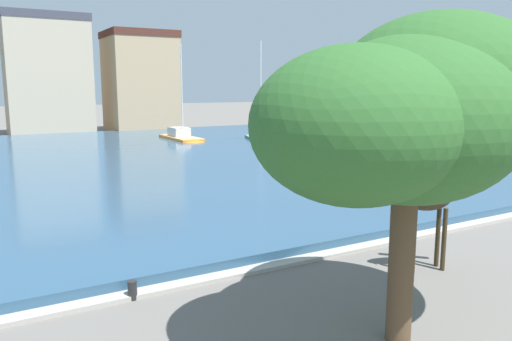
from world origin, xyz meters
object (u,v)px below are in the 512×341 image
giraffe_statue (432,201)px  sailboat_orange (183,138)px  sailboat_green (261,140)px  mooring_bollard (132,290)px  shade_tree (410,111)px

giraffe_statue → sailboat_orange: (5.97, 34.83, -1.58)m
sailboat_green → mooring_bollard: sailboat_green is taller
shade_tree → mooring_bollard: 8.08m
sailboat_green → shade_tree: sailboat_green is taller
mooring_bollard → sailboat_orange: bearing=66.3°
mooring_bollard → giraffe_statue: bearing=-15.2°
giraffe_statue → shade_tree: 5.40m
giraffe_statue → mooring_bollard: giraffe_statue is taller
sailboat_orange → shade_tree: sailboat_orange is taller
giraffe_statue → sailboat_green: size_ratio=0.43×
giraffe_statue → sailboat_orange: sailboat_orange is taller
giraffe_statue → mooring_bollard: bearing=164.8°
sailboat_green → shade_tree: (-15.80, -32.90, 4.43)m
sailboat_orange → mooring_bollard: (-14.30, -32.57, -0.26)m
sailboat_green → sailboat_orange: size_ratio=1.02×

